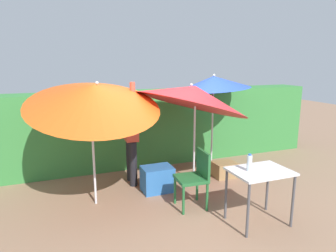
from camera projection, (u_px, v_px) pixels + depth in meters
ground_plane at (174, 191)px, 5.32m from camera, size 24.00×24.00×0.00m
hedge_row at (146, 127)px, 6.66m from camera, size 8.00×0.70×1.61m
umbrella_rainbow at (214, 83)px, 6.19m from camera, size 1.51×1.50×1.99m
umbrella_orange at (94, 96)px, 4.50m from camera, size 2.02×2.03×2.19m
umbrella_yellow at (193, 96)px, 5.42m from camera, size 2.12×2.08×2.16m
person_vendor at (131, 134)px, 5.48m from camera, size 0.23×0.55×1.88m
chair_plastic at (195, 175)px, 4.64m from camera, size 0.47×0.47×0.89m
cooler_box at (157, 179)px, 5.27m from camera, size 0.52×0.39×0.44m
crate_cardboard at (224, 169)px, 5.95m from camera, size 0.44×0.36×0.29m
folding_table at (260, 177)px, 4.13m from camera, size 0.80×0.60×0.77m
bottle_water at (249, 163)px, 4.06m from camera, size 0.07×0.07×0.24m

